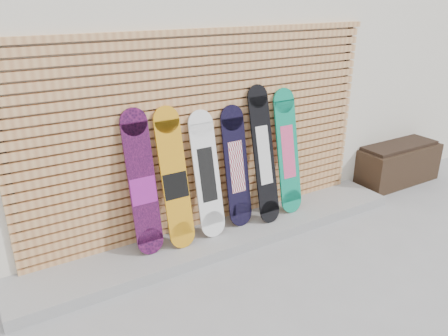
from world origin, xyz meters
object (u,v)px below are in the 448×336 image
Objects in this scene: planter_box at (396,163)px; snowboard_2 at (207,175)px; snowboard_0 at (142,184)px; snowboard_1 at (175,180)px; snowboard_5 at (288,152)px; snowboard_3 at (236,167)px; snowboard_4 at (264,155)px.

snowboard_2 is at bearing -179.60° from planter_box.
snowboard_0 is at bearing 178.86° from snowboard_2.
snowboard_1 is (-3.58, -0.04, 0.55)m from planter_box.
snowboard_5 reaches higher than planter_box.
snowboard_0 reaches higher than snowboard_3.
snowboard_1 is at bearing -5.20° from snowboard_0.
planter_box is 0.96× the size of snowboard_2.
snowboard_2 reaches higher than planter_box.
snowboard_5 is (0.38, 0.03, -0.04)m from snowboard_4.
snowboard_4 is (0.33, -0.06, 0.09)m from snowboard_3.
snowboard_5 is (1.49, 0.02, 0.02)m from snowboard_1.
snowboard_1 is 0.94× the size of snowboard_4.
snowboard_0 is at bearing 174.80° from snowboard_1.
snowboard_4 is at bearing -9.57° from snowboard_3.
snowboard_3 is at bearing 179.95° from planter_box.
snowboard_0 is at bearing 179.62° from snowboard_5.
snowboard_0 is 1.00× the size of snowboard_5.
snowboard_2 is (0.72, -0.01, -0.05)m from snowboard_0.
snowboard_5 is at bearing 5.07° from snowboard_4.
planter_box is 0.95× the size of snowboard_3.
planter_box is 3.24m from snowboard_2.
snowboard_4 is (0.73, -0.03, 0.10)m from snowboard_2.
snowboard_4 reaches higher than snowboard_5.
planter_box is at bearing 0.55° from snowboard_5.
snowboard_0 is at bearing 178.19° from snowboard_4.
snowboard_0 is 1.45m from snowboard_4.
snowboard_3 reaches higher than planter_box.
snowboard_2 is 0.73m from snowboard_4.
planter_box is at bearing 0.40° from snowboard_2.
snowboard_3 is 0.93× the size of snowboard_5.
snowboard_0 reaches higher than planter_box.
snowboard_4 is (1.45, -0.05, 0.05)m from snowboard_0.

